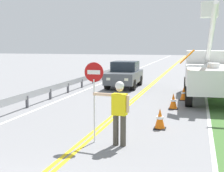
{
  "coord_description": "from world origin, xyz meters",
  "views": [
    {
      "loc": [
        3.15,
        -3.43,
        2.84
      ],
      "look_at": [
        -0.11,
        8.37,
        1.2
      ],
      "focal_mm": 50.34,
      "sensor_mm": 36.0,
      "label": 1
    }
  ],
  "objects": [
    {
      "name": "guardrail_left_shoulder",
      "position": [
        -4.2,
        16.87,
        0.52
      ],
      "size": [
        0.1,
        32.0,
        0.71
      ],
      "color": "#9EA0A3",
      "rests_on": "ground"
    },
    {
      "name": "oncoming_sedan_nearest",
      "position": [
        -1.55,
        16.7,
        0.83
      ],
      "size": [
        1.98,
        4.14,
        1.7
      ],
      "color": "#4C5156",
      "rests_on": "ground"
    },
    {
      "name": "traffic_cone_lead",
      "position": [
        1.96,
        6.94,
        0.34
      ],
      "size": [
        0.4,
        0.4,
        0.7
      ],
      "color": "orange",
      "rests_on": "ground"
    },
    {
      "name": "edge_line_right",
      "position": [
        3.6,
        20.0,
        0.01
      ],
      "size": [
        0.12,
        110.0,
        0.01
      ],
      "primitive_type": "cube",
      "color": "silver",
      "rests_on": "ground"
    },
    {
      "name": "traffic_cone_tail",
      "position": [
        2.47,
        12.72,
        0.34
      ],
      "size": [
        0.4,
        0.4,
        0.7
      ],
      "color": "orange",
      "rests_on": "ground"
    },
    {
      "name": "flagger_worker",
      "position": [
        1.06,
        4.87,
        1.05
      ],
      "size": [
        1.08,
        0.29,
        1.83
      ],
      "color": "#474238",
      "rests_on": "ground"
    },
    {
      "name": "traffic_cone_mid",
      "position": [
        2.13,
        10.38,
        0.34
      ],
      "size": [
        0.4,
        0.4,
        0.7
      ],
      "color": "orange",
      "rests_on": "ground"
    },
    {
      "name": "centerline_yellow_left",
      "position": [
        -0.09,
        20.0,
        0.01
      ],
      "size": [
        0.11,
        110.0,
        0.01
      ],
      "primitive_type": "cube",
      "color": "yellow",
      "rests_on": "ground"
    },
    {
      "name": "edge_line_left",
      "position": [
        -3.6,
        20.0,
        0.01
      ],
      "size": [
        0.12,
        110.0,
        0.01
      ],
      "primitive_type": "cube",
      "color": "silver",
      "rests_on": "ground"
    },
    {
      "name": "centerline_yellow_right",
      "position": [
        0.09,
        20.0,
        0.01
      ],
      "size": [
        0.11,
        110.0,
        0.01
      ],
      "primitive_type": "cube",
      "color": "yellow",
      "rests_on": "ground"
    },
    {
      "name": "stop_sign_paddle",
      "position": [
        0.3,
        4.97,
        1.71
      ],
      "size": [
        0.56,
        0.04,
        2.33
      ],
      "color": "silver",
      "rests_on": "ground"
    },
    {
      "name": "utility_bucket_truck",
      "position": [
        3.65,
        13.76,
        1.4
      ],
      "size": [
        2.68,
        6.92,
        5.06
      ],
      "color": "white",
      "rests_on": "ground"
    }
  ]
}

